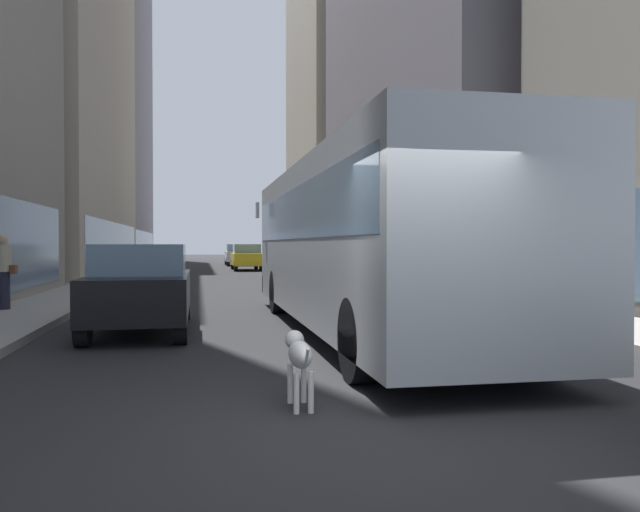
{
  "coord_description": "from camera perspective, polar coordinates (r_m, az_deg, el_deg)",
  "views": [
    {
      "loc": [
        -1.77,
        -5.58,
        1.62
      ],
      "look_at": [
        0.48,
        6.13,
        1.4
      ],
      "focal_mm": 35.76,
      "sensor_mm": 36.0,
      "label": 1
    }
  ],
  "objects": [
    {
      "name": "car_white_van",
      "position": [
        48.96,
        -7.39,
        0.12
      ],
      "size": [
        1.8,
        4.11,
        1.62
      ],
      "color": "silver",
      "rests_on": "ground"
    },
    {
      "name": "sidewalk_right",
      "position": [
        41.29,
        -0.44,
        -1.08
      ],
      "size": [
        2.4,
        110.0,
        0.15
      ],
      "primitive_type": "cube",
      "color": "#9E9991",
      "rests_on": "ground"
    },
    {
      "name": "car_black_suv",
      "position": [
        12.23,
        -15.7,
        -2.73
      ],
      "size": [
        1.71,
        4.29,
        1.62
      ],
      "color": "black",
      "rests_on": "ground"
    },
    {
      "name": "pedestrian_with_handbag",
      "position": [
        16.04,
        -26.45,
        -1.22
      ],
      "size": [
        0.45,
        0.34,
        1.69
      ],
      "color": "#1E1E2D",
      "rests_on": "sidewalk_left"
    },
    {
      "name": "transit_bus",
      "position": [
        11.73,
        3.8,
        1.82
      ],
      "size": [
        2.78,
        11.53,
        3.05
      ],
      "color": "#999EA3",
      "rests_on": "ground"
    },
    {
      "name": "ground_plane",
      "position": [
        40.65,
        -8.36,
        -1.23
      ],
      "size": [
        120.0,
        120.0,
        0.0
      ],
      "primitive_type": "plane",
      "color": "#232326"
    },
    {
      "name": "building_right_far",
      "position": [
        55.1,
        4.07,
        16.55
      ],
      "size": [
        11.15,
        15.55,
        32.68
      ],
      "color": "#B2A893",
      "rests_on": "ground"
    },
    {
      "name": "car_yellow_taxi",
      "position": [
        39.91,
        -6.6,
        -0.09
      ],
      "size": [
        1.74,
        4.38,
        1.62
      ],
      "color": "yellow",
      "rests_on": "ground"
    },
    {
      "name": "dalmatian_dog",
      "position": [
        6.43,
        -1.88,
        -8.86
      ],
      "size": [
        0.22,
        0.96,
        0.72
      ],
      "color": "white",
      "rests_on": "ground"
    },
    {
      "name": "building_left_mid",
      "position": [
        39.52,
        -26.37,
        15.75
      ],
      "size": [
        11.38,
        22.35,
        23.44
      ],
      "color": "#B2A893",
      "rests_on": "ground"
    },
    {
      "name": "building_left_far",
      "position": [
        63.37,
        -20.35,
        13.07
      ],
      "size": [
        10.6,
        22.62,
        29.77
      ],
      "color": "slate",
      "rests_on": "ground"
    },
    {
      "name": "sidewalk_left",
      "position": [
        40.8,
        -16.39,
        -1.15
      ],
      "size": [
        2.4,
        110.0,
        0.15
      ],
      "primitive_type": "cube",
      "color": "gray",
      "rests_on": "ground"
    }
  ]
}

